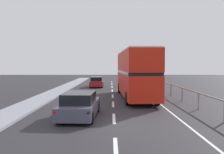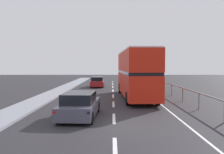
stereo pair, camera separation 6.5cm
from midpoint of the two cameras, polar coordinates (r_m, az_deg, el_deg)
name	(u,v)px [view 1 (the left image)]	position (r m, az deg, el deg)	size (l,w,h in m)	color
ground_plane	(114,125)	(11.78, 0.40, -11.76)	(74.86, 120.00, 0.10)	#2A282C
lane_paint_markings	(136,99)	(20.40, 5.97, -5.37)	(3.71, 46.00, 0.01)	silver
bridge_side_railing	(176,88)	(21.30, 15.50, -2.64)	(0.10, 42.00, 1.13)	gray
double_decker_bus_red	(135,73)	(20.68, 5.68, 1.04)	(2.83, 10.67, 4.22)	red
hatchback_car_near	(80,105)	(13.20, -8.13, -6.94)	(2.06, 4.43, 1.42)	#484758
sedan_car_ahead	(97,82)	(31.42, -3.86, -1.24)	(1.75, 4.16, 1.38)	maroon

